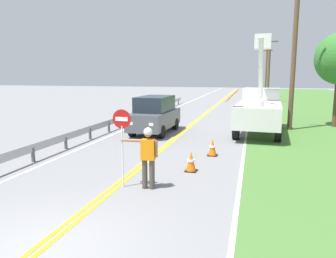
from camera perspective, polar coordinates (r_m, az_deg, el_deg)
The scene contains 15 objects.
ground_plane at distance 7.04m, azimuth -22.56°, elevation -19.51°, with size 160.00×160.00×0.00m, color gray.
centerline_yellow_left at distance 25.36m, azimuth 5.44°, elevation 1.95°, with size 0.11×110.00×0.01m, color yellow.
centerline_yellow_right at distance 25.34m, azimuth 5.84°, elevation 1.93°, with size 0.11×110.00×0.01m, color yellow.
edge_line_right at distance 25.05m, azimuth 13.80°, elevation 1.62°, with size 0.12×110.00×0.01m, color silver.
edge_line_left at distance 26.15m, azimuth -2.18°, elevation 2.21°, with size 0.12×110.00×0.01m, color silver.
flagger_worker at distance 9.53m, azimuth -3.54°, elevation -4.37°, with size 1.09×0.26×1.83m.
stop_sign_paddle at distance 9.62m, azimuth -8.02°, elevation -0.28°, with size 0.56×0.04×2.33m.
utility_bucket_truck at distance 19.57m, azimuth 15.67°, elevation 3.56°, with size 3.00×6.92×5.55m.
oncoming_suv_nearest at distance 18.69m, azimuth -2.28°, elevation 2.54°, with size 2.01×4.65×2.10m.
utility_pole_near at distance 21.01m, azimuth 21.10°, elevation 12.22°, with size 1.80×0.28×8.72m.
utility_pole_mid at distance 40.73m, azimuth 17.15°, elevation 10.06°, with size 1.80×0.28×7.65m.
utility_pole_far at distance 58.78m, azimuth 16.74°, elevation 9.88°, with size 1.80×0.28×7.85m.
traffic_cone_lead at distance 11.41m, azimuth 4.03°, elevation -5.72°, with size 0.40×0.40×0.70m.
traffic_cone_mid at distance 13.65m, azimuth 7.76°, elevation -3.24°, with size 0.40×0.40×0.70m.
guardrail_left_shoulder at distance 22.48m, azimuth -6.63°, elevation 2.28°, with size 0.10×32.00×0.71m.
Camera 1 is at (3.89, -4.83, 3.33)m, focal length 35.00 mm.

